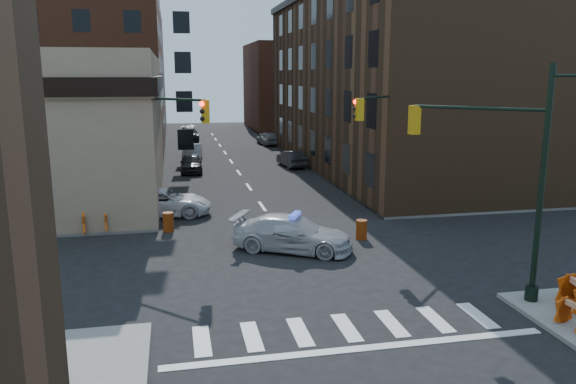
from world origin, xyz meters
name	(u,v)px	position (x,y,z in m)	size (l,w,h in m)	color
ground	(299,259)	(0.00, 0.00, 0.00)	(140.00, 140.00, 0.00)	black
sidewalk_ne	(441,148)	(23.00, 32.75, 0.07)	(34.00, 54.50, 0.15)	gray
apartment_block	(32,31)	(-18.50, 40.00, 12.00)	(25.00, 25.00, 24.00)	brown
commercial_row_ne	(392,84)	(13.00, 22.50, 7.00)	(14.00, 34.00, 14.00)	#513520
filler_nw	(91,72)	(-16.00, 62.00, 8.00)	(20.00, 18.00, 16.00)	brown
filler_ne	(305,87)	(14.00, 58.00, 6.00)	(16.00, 16.00, 12.00)	brown
signal_pole_se	(508,170)	(6.04, -5.52, 4.61)	(5.40, 5.27, 8.00)	black
signal_pole_nw	(157,147)	(-5.85, 5.34, 4.34)	(3.58, 3.67, 8.00)	black
signal_pole_ne	(385,141)	(5.84, 5.35, 4.34)	(3.67, 3.58, 8.00)	black
tree_ne_near	(317,123)	(7.50, 26.00, 3.49)	(3.00, 3.00, 4.85)	black
tree_ne_far	(297,117)	(7.50, 34.00, 3.49)	(3.00, 3.00, 4.85)	black
police_car	(293,234)	(-0.01, 1.26, 0.79)	(2.21, 5.44, 1.58)	#BAB9BE
pickup	(163,203)	(-5.80, 8.95, 0.75)	(2.48, 5.38, 1.50)	silver
parked_car_wnear	(191,163)	(-3.73, 23.09, 0.73)	(1.72, 4.28, 1.46)	black
parked_car_wfar	(192,152)	(-3.39, 29.55, 0.73)	(1.54, 4.40, 1.45)	gray
parked_car_wdeep	(189,134)	(-3.19, 45.54, 0.78)	(2.19, 5.38, 1.56)	black
parked_car_enear	(292,159)	(4.78, 24.02, 0.70)	(1.48, 4.23, 1.39)	black
parked_car_efar	(268,138)	(5.35, 39.38, 0.75)	(1.77, 4.39, 1.50)	gray
pedestrian_a	(126,212)	(-7.61, 6.29, 0.94)	(0.57, 0.38, 1.57)	black
pedestrian_b	(88,208)	(-9.48, 6.80, 1.14)	(0.96, 0.75, 1.98)	black
pedestrian_c	(59,207)	(-11.07, 7.88, 0.99)	(0.99, 0.41, 1.69)	#1E252D
barrel_road	(361,230)	(3.61, 2.32, 0.47)	(0.53, 0.53, 0.94)	red
barrel_bank	(168,222)	(-5.50, 5.60, 0.49)	(0.54, 0.54, 0.97)	red
barricade_se_c	(574,316)	(6.73, -8.50, 0.55)	(1.07, 0.54, 0.81)	red
barricade_nw_a	(92,213)	(-9.50, 8.00, 0.56)	(1.09, 0.55, 0.82)	#D16A09
barricade_nw_b	(95,222)	(-9.03, 5.70, 0.66)	(1.36, 0.68, 1.02)	red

